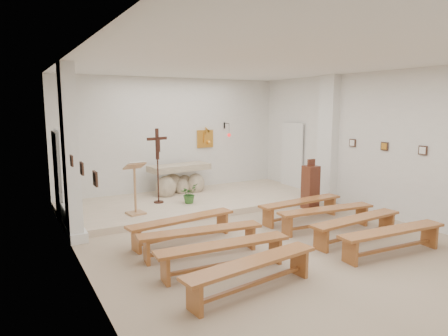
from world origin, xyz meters
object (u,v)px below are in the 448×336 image
bench_right_front (301,205)px  bench_right_third (356,224)px  altar (179,181)px  crucifix_stand (158,160)px  donation_pedestal (310,187)px  lectern (135,188)px  bench_left_front (182,224)px  bench_right_second (326,214)px  bench_left_second (201,236)px  bench_left_fourth (252,269)px  bench_right_fourth (392,236)px  bench_left_third (224,250)px

bench_right_front → bench_right_third: (0.00, -1.69, 0.00)m
altar → crucifix_stand: crucifix_stand is taller
donation_pedestal → lectern: bearing=164.5°
bench_left_front → altar: bearing=60.7°
bench_right_second → bench_left_second: bearing=-174.0°
bench_right_third → bench_left_front: bearing=146.9°
bench_right_third → crucifix_stand: bearing=116.1°
bench_left_second → donation_pedestal: bearing=28.8°
bench_right_third → bench_left_fourth: same height
lectern → bench_right_third: 4.95m
donation_pedestal → bench_right_fourth: size_ratio=0.57×
lectern → bench_right_fourth: size_ratio=0.55×
altar → bench_left_third: bearing=-111.9°
altar → bench_right_fourth: bearing=-81.9°
bench_left_front → bench_right_fourth: 3.94m
altar → bench_right_front: (1.61, -3.53, -0.14)m
bench_right_front → bench_right_fourth: size_ratio=1.00×
lectern → bench_left_second: lectern is taller
bench_left_second → bench_right_front: bearing=22.6°
crucifix_stand → bench_right_third: crucifix_stand is taller
crucifix_stand → bench_right_front: crucifix_stand is taller
bench_left_front → lectern: bearing=93.6°
altar → bench_left_front: altar is taller
bench_left_second → bench_right_second: 3.02m
altar → bench_right_front: 3.88m
bench_left_second → bench_left_third: (0.00, -0.84, 0.00)m
altar → bench_right_fourth: altar is taller
bench_left_fourth → lectern: bearing=87.1°
altar → lectern: 2.44m
bench_left_front → bench_right_fourth: same height
crucifix_stand → bench_right_second: bearing=-69.2°
donation_pedestal → bench_left_third: 4.65m
bench_left_front → bench_right_second: 3.14m
lectern → bench_right_fourth: bearing=-60.8°
lectern → bench_right_third: bearing=-54.9°
donation_pedestal → bench_left_second: size_ratio=0.57×
crucifix_stand → bench_left_front: 2.89m
bench_right_front → bench_left_fourth: size_ratio=1.00×
altar → bench_left_front: (-1.42, -3.53, -0.14)m
bench_left_second → bench_left_fourth: same height
lectern → altar: bearing=34.2°
bench_right_front → bench_left_fourth: (-3.02, -2.53, 0.00)m
bench_right_front → bench_right_third: bearing=-93.9°
bench_left_front → bench_right_front: 3.02m
bench_right_third → bench_right_fourth: same height
crucifix_stand → donation_pedestal: 4.05m
lectern → bench_left_front: size_ratio=0.55×
altar → bench_left_third: size_ratio=0.80×
crucifix_stand → bench_right_second: 4.45m
bench_left_second → bench_right_third: 3.14m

